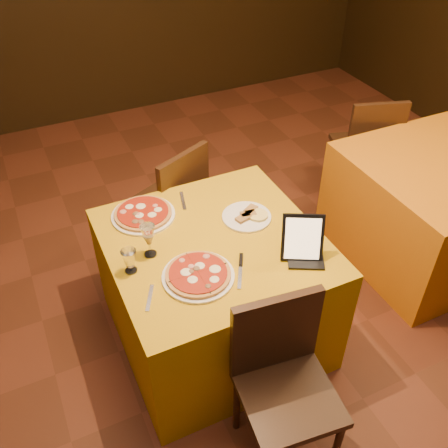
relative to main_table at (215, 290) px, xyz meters
name	(u,v)px	position (x,y,z in m)	size (l,w,h in m)	color
floor	(264,363)	(0.17, -0.33, -0.38)	(6.00, 7.00, 0.01)	#5E2D19
main_table	(215,290)	(0.00, 0.00, 0.00)	(1.10, 1.10, 0.75)	#C8950C
side_table	(431,209)	(1.67, 0.05, 0.00)	(1.10, 1.10, 0.75)	#CB6E0D
chair_main_near	(289,397)	(0.00, -0.81, 0.08)	(0.42, 0.42, 0.91)	black
chair_main_far	(166,203)	(0.00, 0.80, 0.08)	(0.40, 0.40, 0.91)	black
chair_side_far	(362,146)	(1.67, 0.85, 0.08)	(0.39, 0.39, 0.91)	black
pizza_near	(198,275)	(-0.18, -0.21, 0.39)	(0.35, 0.35, 0.03)	white
pizza_far	(143,214)	(-0.27, 0.36, 0.39)	(0.35, 0.35, 0.03)	white
cutlet_dish	(247,216)	(0.24, 0.10, 0.39)	(0.27, 0.27, 0.03)	white
wine_glass	(149,240)	(-0.33, 0.04, 0.47)	(0.07, 0.07, 0.19)	#DFC47F
water_glass	(130,261)	(-0.46, -0.03, 0.44)	(0.08, 0.08, 0.13)	silver
tablet	(303,238)	(0.35, -0.29, 0.49)	(0.21, 0.02, 0.24)	black
knife	(240,272)	(0.02, -0.27, 0.38)	(0.22, 0.02, 0.01)	silver
fork_near	(150,298)	(-0.44, -0.24, 0.38)	(0.16, 0.02, 0.01)	silver
fork_far	(183,201)	(-0.02, 0.39, 0.38)	(0.18, 0.02, 0.01)	silver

